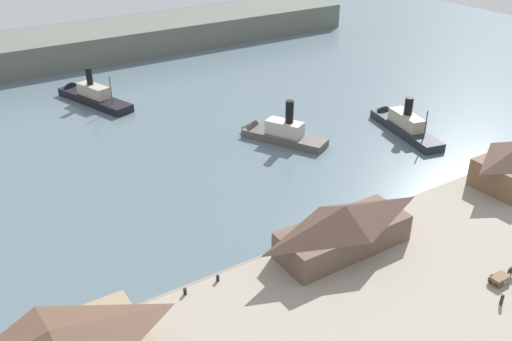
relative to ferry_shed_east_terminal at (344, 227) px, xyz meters
name	(u,v)px	position (x,y,z in m)	size (l,w,h in m)	color
ground_plane	(304,229)	(-0.45, 8.36, -4.84)	(320.00, 320.00, 0.00)	slate
quay_promenade	(410,307)	(-0.45, -13.64, -4.24)	(110.00, 36.00, 1.20)	#9E9384
seawall_edge	(319,237)	(-0.45, 4.76, -4.34)	(110.00, 0.80, 1.00)	gray
ferry_shed_east_terminal	(344,227)	(0.00, 0.00, 0.00)	(19.98, 7.85, 7.15)	brown
horse_cart	(505,275)	(13.35, -17.05, -2.71)	(5.46, 1.62, 1.87)	brown
pedestrian_near_west_shed	(502,299)	(8.94, -19.81, -2.86)	(0.42, 0.42, 1.70)	#232328
mooring_post_center_west	(185,291)	(-23.43, 3.28, -3.19)	(0.44, 0.44, 0.90)	black
mooring_post_east	(218,278)	(-18.62, 3.33, -3.19)	(0.44, 0.44, 0.90)	black
ferry_approaching_west	(400,123)	(40.17, 27.83, -3.24)	(9.33, 23.57, 9.24)	#23282D
ferry_approaching_east	(88,95)	(-10.98, 81.46, -3.31)	(12.29, 25.56, 9.92)	black
ferry_departing_north	(276,132)	(14.75, 38.08, -3.22)	(13.16, 19.43, 10.54)	#514C47
far_headland	(83,44)	(-0.45, 118.36, -0.84)	(180.00, 24.00, 8.00)	#60665B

